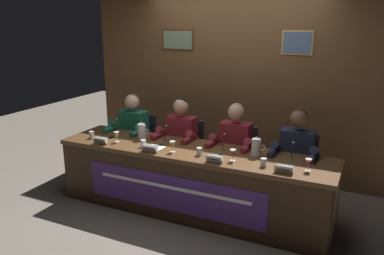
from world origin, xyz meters
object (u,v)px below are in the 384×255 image
at_px(nameplate_center_right, 214,159).
at_px(water_pitcher_left_side, 142,131).
at_px(conference_table, 188,172).
at_px(chair_center_right, 238,164).
at_px(chair_center_left, 186,155).
at_px(chair_far_right, 297,173).
at_px(panelist_far_left, 131,133).
at_px(microphone_center_left, 163,139).
at_px(juice_glass_center_right, 233,153).
at_px(microphone_far_left, 113,131).
at_px(panelist_center_left, 179,139).
at_px(water_cup_center_right, 199,152).
at_px(water_cup_far_right, 263,163).
at_px(nameplate_far_right, 284,169).
at_px(microphone_far_right, 291,157).
at_px(panelist_center_right, 233,147).
at_px(document_stack_center_left, 155,148).
at_px(juice_glass_far_left, 117,135).
at_px(water_cup_center_left, 143,144).
at_px(microphone_center_right, 222,148).
at_px(chair_far_left, 140,148).
at_px(juice_glass_far_right, 309,163).
at_px(nameplate_center_left, 149,148).
at_px(water_pitcher_right_side, 256,147).
at_px(water_cup_far_left, 92,135).
at_px(panelist_far_right, 295,156).

distance_m(nameplate_center_right, water_pitcher_left_side, 1.17).
relative_size(conference_table, chair_center_right, 3.53).
xyz_separation_m(chair_center_left, chair_far_right, (1.44, 0.00, 0.00)).
bearing_deg(panelist_far_left, water_pitcher_left_side, -38.59).
relative_size(nameplate_center_right, chair_far_right, 0.20).
bearing_deg(microphone_center_left, juice_glass_center_right, -9.50).
relative_size(panelist_far_left, microphone_far_left, 5.68).
bearing_deg(microphone_far_left, panelist_center_left, 27.64).
height_order(water_cup_center_right, water_cup_far_right, same).
xyz_separation_m(nameplate_far_right, microphone_far_right, (0.01, 0.26, 0.03)).
height_order(microphone_far_left, water_pitcher_left_side, microphone_far_left).
relative_size(panelist_far_left, nameplate_center_right, 6.98).
xyz_separation_m(panelist_center_right, document_stack_center_left, (-0.75, -0.53, 0.05)).
xyz_separation_m(microphone_far_left, microphone_far_right, (2.19, -0.01, 0.00)).
bearing_deg(juice_glass_far_left, microphone_far_left, 138.38).
bearing_deg(nameplate_center_right, panelist_center_left, 138.39).
height_order(panelist_far_left, microphone_center_left, panelist_far_left).
bearing_deg(water_cup_center_left, microphone_center_right, 8.82).
distance_m(panelist_center_left, panelist_center_right, 0.72).
bearing_deg(chair_center_left, microphone_center_left, -90.60).
relative_size(panelist_center_left, nameplate_far_right, 6.88).
distance_m(nameplate_far_right, water_cup_far_right, 0.24).
distance_m(chair_far_left, microphone_center_right, 1.62).
bearing_deg(microphone_center_right, water_pitcher_left_side, 173.76).
xyz_separation_m(panelist_center_left, juice_glass_far_right, (1.66, -0.50, 0.13)).
bearing_deg(microphone_center_right, nameplate_center_left, -160.92).
bearing_deg(water_pitcher_right_side, microphone_center_left, -174.32).
relative_size(juice_glass_center_right, water_pitcher_left_side, 0.59).
xyz_separation_m(microphone_far_left, panelist_center_left, (0.72, 0.38, -0.11)).
distance_m(microphone_far_left, water_pitcher_right_side, 1.80).
bearing_deg(chair_center_left, document_stack_center_left, -92.12).
bearing_deg(water_cup_far_left, chair_far_left, 73.60).
height_order(conference_table, water_pitcher_left_side, water_pitcher_left_side).
height_order(water_cup_far_left, document_stack_center_left, water_cup_far_left).
xyz_separation_m(chair_center_left, water_pitcher_left_side, (-0.35, -0.49, 0.41)).
bearing_deg(panelist_far_left, chair_far_left, 90.00).
distance_m(chair_far_left, panelist_far_left, 0.34).
relative_size(conference_table, nameplate_far_right, 17.84).
distance_m(panelist_far_left, nameplate_center_right, 1.62).
bearing_deg(chair_center_left, panelist_center_right, -15.46).
relative_size(chair_center_right, water_cup_far_right, 10.59).
relative_size(panelist_far_left, microphone_far_right, 5.68).
height_order(chair_center_left, water_pitcher_right_side, water_pitcher_right_side).
height_order(water_cup_center_right, juice_glass_far_right, juice_glass_far_right).
distance_m(panelist_center_right, water_cup_center_right, 0.57).
distance_m(panelist_far_left, chair_center_left, 0.80).
relative_size(juice_glass_far_left, chair_far_right, 0.14).
bearing_deg(microphone_far_right, chair_far_right, 92.42).
xyz_separation_m(panelist_far_right, document_stack_center_left, (-1.47, -0.53, 0.05)).
relative_size(panelist_center_right, juice_glass_far_right, 9.90).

